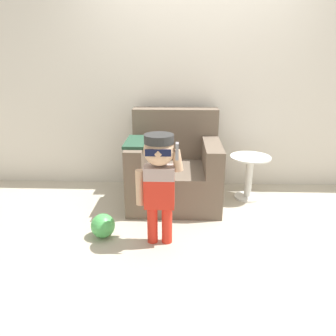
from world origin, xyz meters
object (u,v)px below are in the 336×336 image
object	(u,v)px
armchair	(174,169)
side_table	(249,173)
person_child	(159,173)
toy_ball	(103,226)

from	to	relation	value
armchair	side_table	bearing A→B (deg)	4.29
person_child	side_table	xyz separation A→B (m)	(0.93, 0.96, -0.34)
person_child	armchair	bearing A→B (deg)	83.10
side_table	toy_ball	distance (m)	1.70
armchair	person_child	bearing A→B (deg)	-96.90
person_child	side_table	world-z (taller)	person_child
person_child	side_table	distance (m)	1.38
armchair	toy_ball	world-z (taller)	armchair
person_child	toy_ball	bearing A→B (deg)	172.26
toy_ball	armchair	bearing A→B (deg)	53.54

